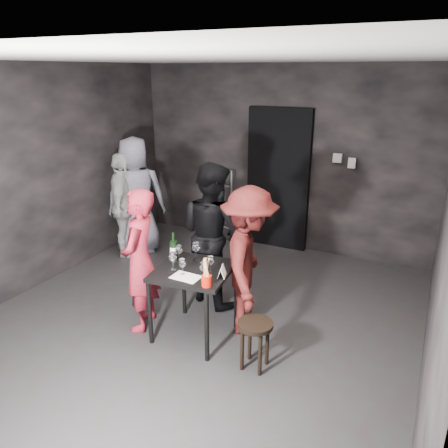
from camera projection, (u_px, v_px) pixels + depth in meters
The scene contains 26 objects.
floor at pixel (198, 320), 4.80m from camera, with size 4.50×5.00×0.02m, color black.
ceiling at pixel (192, 58), 3.90m from camera, with size 4.50×5.00×0.02m, color silver.
wall_back at pixel (280, 159), 6.46m from camera, with size 4.50×0.04×2.70m, color black.
wall_left at pixel (35, 179), 5.30m from camera, with size 0.04×5.00×2.70m, color black.
wall_right at pixel (445, 240), 3.40m from camera, with size 0.04×5.00×2.70m, color black.
doorway at pixel (278, 180), 6.51m from camera, with size 0.95×0.10×2.10m, color black.
wallbox_upper at pixel (338, 158), 6.03m from camera, with size 0.12×0.06×0.12m, color #B7B7B2.
wallbox_lower at pixel (352, 163), 5.96m from camera, with size 0.10×0.06×0.14m, color #B7B7B2.
hand_truck at pixel (220, 228), 6.96m from camera, with size 0.39×0.33×1.16m.
tasting_table at pixel (194, 278), 4.33m from camera, with size 0.72×0.72×0.75m.
stool at pixel (255, 332), 3.93m from camera, with size 0.32×0.32×0.47m.
server_red at pixel (140, 260), 4.46m from camera, with size 0.56×0.36×1.52m, color #A91E31.
woman_black at pixel (212, 227), 4.97m from camera, with size 0.89×0.49×1.83m, color black.
man_maroon at pixel (249, 259), 4.38m from camera, with size 1.04×0.48×1.61m, color #4B1312.
bystander_cream at pixel (123, 205), 6.25m from camera, with size 0.91×0.43×1.54m, color silver.
bystander_grey at pixel (135, 187), 6.32m from camera, with size 0.97×0.53×1.99m, color slate.
tasting_mat at pixel (186, 277), 4.12m from camera, with size 0.27×0.18×0.00m, color white.
wine_glass_a at pixel (173, 260), 4.24m from camera, with size 0.08×0.08×0.21m, color white, non-canonical shape.
wine_glass_b at pixel (179, 253), 4.42m from camera, with size 0.08×0.08×0.20m, color white, non-canonical shape.
wine_glass_c at pixel (196, 251), 4.45m from camera, with size 0.08×0.08×0.22m, color white, non-canonical shape.
wine_glass_d at pixel (182, 266), 4.15m from camera, with size 0.07×0.07×0.18m, color white, non-canonical shape.
wine_glass_e at pixel (204, 270), 4.03m from camera, with size 0.08×0.08×0.20m, color white, non-canonical shape.
wine_glass_f at pixel (210, 264), 4.19m from camera, with size 0.07×0.07×0.19m, color white, non-canonical shape.
wine_bottle at pixel (174, 250), 4.44m from camera, with size 0.07×0.07×0.31m.
breadstick_cup at pixel (206, 273), 3.91m from camera, with size 0.09×0.09×0.29m.
reserved_card at pixel (220, 271), 4.13m from camera, with size 0.09×0.14×0.11m, color white, non-canonical shape.
Camera 1 is at (2.12, -3.61, 2.60)m, focal length 35.00 mm.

